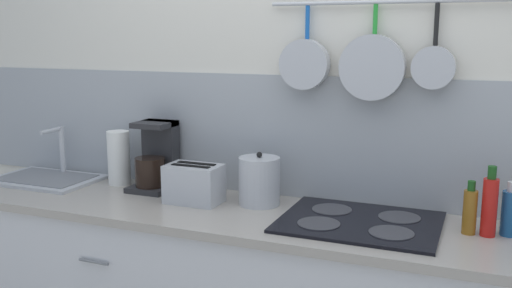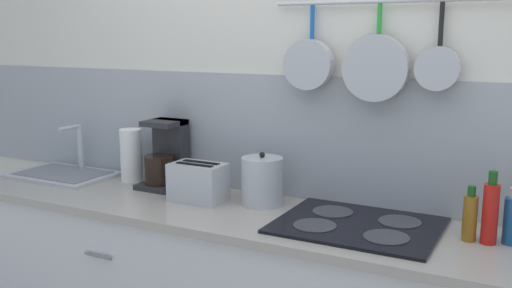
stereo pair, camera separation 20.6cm
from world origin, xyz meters
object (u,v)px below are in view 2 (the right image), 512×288
at_px(kettle, 262,181).
at_px(toaster, 198,182).
at_px(coffee_maker, 166,159).
at_px(bottle_olive_oil, 470,217).
at_px(bottle_sesame_oil, 490,212).
at_px(paper_towel_roll, 131,155).

bearing_deg(kettle, toaster, -163.44).
height_order(coffee_maker, bottle_olive_oil, coffee_maker).
bearing_deg(bottle_sesame_oil, coffee_maker, 175.62).
bearing_deg(bottle_olive_oil, kettle, 176.41).
bearing_deg(toaster, coffee_maker, 152.82).
xyz_separation_m(coffee_maker, bottle_sesame_oil, (1.43, -0.11, -0.02)).
height_order(paper_towel_roll, bottle_olive_oil, paper_towel_roll).
bearing_deg(paper_towel_roll, toaster, -16.12).
distance_m(bottle_olive_oil, bottle_sesame_oil, 0.07).
height_order(coffee_maker, kettle, coffee_maker).
xyz_separation_m(kettle, bottle_sesame_oil, (0.89, -0.05, 0.01)).
relative_size(coffee_maker, kettle, 1.39).
relative_size(paper_towel_roll, coffee_maker, 0.82).
distance_m(paper_towel_roll, coffee_maker, 0.21).
distance_m(paper_towel_roll, kettle, 0.75).
distance_m(kettle, bottle_olive_oil, 0.83).
bearing_deg(bottle_olive_oil, paper_towel_roll, 175.98).
xyz_separation_m(paper_towel_roll, coffee_maker, (0.21, 0.00, 0.00)).
xyz_separation_m(bottle_olive_oil, bottle_sesame_oil, (0.06, 0.00, 0.03)).
bearing_deg(toaster, bottle_olive_oil, 1.43).
height_order(toaster, kettle, kettle).
relative_size(kettle, bottle_sesame_oil, 0.89).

